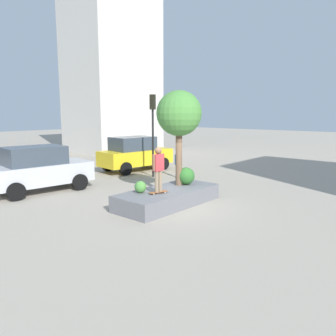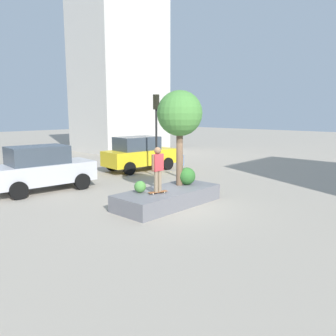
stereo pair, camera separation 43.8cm
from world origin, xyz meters
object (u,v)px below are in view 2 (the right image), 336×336
Objects in this scene: sedan_parked at (42,168)px; skateboard at (158,192)px; traffic_light_corner at (156,122)px; planter_ledge at (168,197)px; bystander_watching at (181,162)px; taxi_cab at (139,153)px; skateboarder at (158,166)px; plaza_tree at (180,114)px.

skateboard is at bearing -76.64° from sedan_parked.
planter_ledge is at bearing -130.87° from traffic_light_corner.
taxi_cab is at bearing 88.75° from bystander_watching.
traffic_light_corner is 2.77m from bystander_watching.
traffic_light_corner is at bearing 49.13° from planter_ledge.
planter_ledge is 0.93× the size of taxi_cab.
sedan_parked is (-1.52, 6.39, 0.41)m from skateboard.
skateboarder is 0.36× the size of sedan_parked.
plaza_tree is at bearing 13.02° from skateboard.
skateboard is at bearing -166.98° from plaza_tree.
plaza_tree is 2.32× the size of skateboarder.
plaza_tree is 3.49m from skateboard.
planter_ledge is at bearing -69.99° from sedan_parked.
plaza_tree is 5.71m from bystander_watching.
sedan_parked is 7.22m from taxi_cab.
planter_ledge is at bearing 11.83° from skateboard.
skateboard is 0.17× the size of traffic_light_corner.
bystander_watching is (5.56, 3.60, -0.81)m from skateboarder.
plaza_tree reaches higher than taxi_cab.
skateboard is 1.02m from skateboarder.
sedan_parked is at bearing 110.01° from planter_ledge.
planter_ledge is at bearing -166.09° from plaza_tree.
skateboard is at bearing -168.17° from planter_ledge.
traffic_light_corner reaches higher than bystander_watching.
skateboarder is at bearing -127.74° from taxi_cab.
skateboarder is 0.36× the size of traffic_light_corner.
planter_ledge is 0.94× the size of sedan_parked.
taxi_cab is at bearing 7.14° from sedan_parked.
plaza_tree reaches higher than sedan_parked.
traffic_light_corner is (4.87, 4.91, 2.55)m from skateboard.
plaza_tree is 2.66m from skateboarder.
skateboard is 0.47× the size of skateboarder.
traffic_light_corner is at bearing 55.30° from plaza_tree.
planter_ledge is 3.52m from plaza_tree.
traffic_light_corner is at bearing 45.26° from skateboard.
plaza_tree is at bearing -124.70° from traffic_light_corner.
plaza_tree is at bearing 13.91° from planter_ledge.
taxi_cab is 3.14× the size of bystander_watching.
sedan_parked is at bearing -172.86° from taxi_cab.
skateboard is 0.17× the size of taxi_cab.
skateboarder is at bearing -134.74° from traffic_light_corner.
traffic_light_corner is at bearing -13.06° from sedan_parked.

